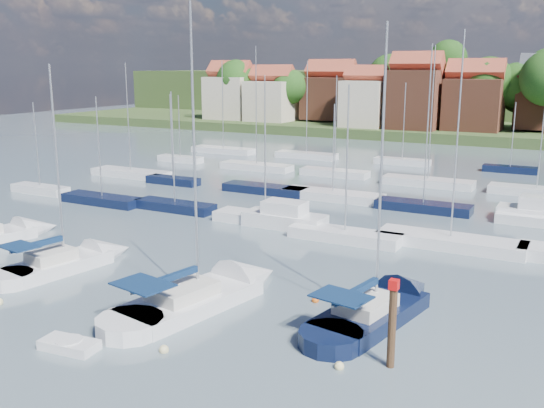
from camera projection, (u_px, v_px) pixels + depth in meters
The scene contains 13 objects.
ground at pixel (411, 191), 65.69m from camera, with size 260.00×260.00×0.00m, color #46545F.
sailboat_left at pixel (74, 262), 40.78m from camera, with size 4.51×10.96×14.51m.
sailboat_centre at pixel (214, 293), 35.17m from camera, with size 5.98×13.72×17.97m.
sailboat_navy at pixel (384, 307), 33.10m from camera, with size 5.36×12.43×16.67m.
sailboat_far at pixel (2, 236), 47.01m from camera, with size 4.95×11.16×14.35m.
tender at pixel (69, 345), 28.85m from camera, with size 2.94×1.60×0.61m.
timber_piling at pixel (391, 344), 27.00m from camera, with size 0.40×0.40×6.39m.
buoy_c at pixel (124, 316), 32.84m from camera, with size 0.52×0.52×0.52m, color #D85914.
buoy_d at pixel (164, 352), 28.66m from camera, with size 0.48×0.48×0.48m, color beige.
buoy_e at pixel (315, 302), 34.76m from camera, with size 0.42×0.42×0.42m, color #D85914.
buoy_f at pixel (339, 368), 27.09m from camera, with size 0.45×0.45×0.45m, color beige.
marina_field at pixel (417, 197), 60.54m from camera, with size 79.62×41.41×15.93m.
far_shore_town at pixel (528, 104), 143.39m from camera, with size 212.46×90.00×22.27m.
Camera 1 is at (16.89, -23.93, 13.19)m, focal length 40.00 mm.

